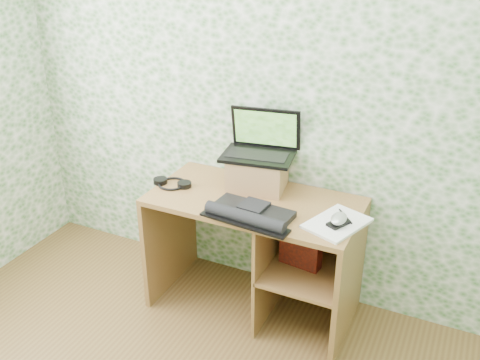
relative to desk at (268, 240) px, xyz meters
The scene contains 10 objects.
wall_back 0.87m from the desk, 105.57° to the left, with size 3.50×3.50×0.00m, color silver.
desk is the anchor object (origin of this frame).
riser 0.40m from the desk, 136.70° to the left, with size 0.32×0.27×0.19m, color brown.
laptop 0.56m from the desk, 127.62° to the left, with size 0.44×0.35×0.27m.
keyboard 0.37m from the desk, 94.08° to the right, with size 0.50×0.29×0.07m.
headphones 0.66m from the desk, behind, with size 0.24×0.19×0.03m.
notepad 0.52m from the desk, 13.65° to the right, with size 0.23×0.33×0.02m, color silver.
mouse 0.55m from the desk, 16.17° to the right, with size 0.08×0.13×0.04m, color silver.
pen 0.54m from the desk, ahead, with size 0.01×0.01×0.15m, color black.
red_box 0.22m from the desk, ahead, with size 0.24×0.08×0.28m, color maroon.
Camera 1 is at (1.07, -1.02, 2.17)m, focal length 40.00 mm.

